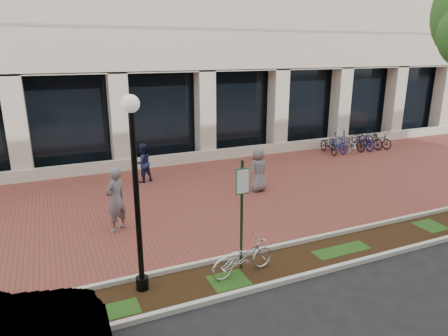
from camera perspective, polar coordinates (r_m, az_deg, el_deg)
name	(u,v)px	position (r m, az deg, el deg)	size (l,w,h in m)	color
ground	(203,197)	(14.51, -2.96, -4.10)	(120.00, 120.00, 0.00)	black
brick_plaza	(203,196)	(14.51, -2.96, -4.08)	(40.00, 9.00, 0.01)	brown
planting_strip	(280,265)	(10.22, 7.94, -13.52)	(40.00, 1.50, 0.01)	black
curb_plaza_side	(265,249)	(10.76, 5.83, -11.49)	(40.00, 0.12, 0.12)	beige
curb_street_side	(297,278)	(9.66, 10.36, -15.19)	(40.00, 0.12, 0.12)	beige
parking_sign	(242,203)	(9.25, 2.58, -4.97)	(0.34, 0.07, 2.73)	#153B1A
lamppost	(136,186)	(8.37, -12.48, -2.53)	(0.36, 0.36, 4.28)	black
locked_bicycle	(243,257)	(9.58, 2.72, -12.58)	(0.59, 1.68, 0.88)	silver
pedestrian_left	(116,199)	(11.95, -15.23, -4.36)	(0.70, 0.46, 1.92)	slate
pedestrian_mid	(142,163)	(16.19, -11.59, 0.72)	(0.77, 0.60, 1.59)	#1B1D44
pedestrian_right	(259,170)	(14.88, 4.95, -0.22)	(0.82, 0.53, 1.67)	slate
bollard	(344,138)	(22.56, 16.71, 4.09)	(0.12, 0.12, 1.04)	silver
bike_rack_cluster	(354,142)	(22.16, 18.13, 3.59)	(4.16, 1.79, 1.00)	black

